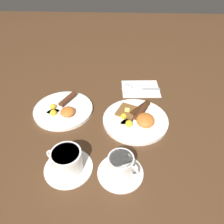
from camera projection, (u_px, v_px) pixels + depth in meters
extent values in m
plane|color=#4C301C|center=(135.00, 121.00, 0.91)|extent=(3.00, 3.00, 0.00)
cylinder|color=white|center=(135.00, 120.00, 0.90)|extent=(0.27, 0.27, 0.01)
cylinder|color=white|center=(130.00, 125.00, 0.86)|extent=(0.08, 0.08, 0.01)
sphere|color=yellow|center=(129.00, 124.00, 0.86)|extent=(0.03, 0.03, 0.03)
cylinder|color=white|center=(124.00, 118.00, 0.90)|extent=(0.08, 0.08, 0.01)
sphere|color=yellow|center=(124.00, 117.00, 0.89)|extent=(0.03, 0.03, 0.03)
ellipsoid|color=orange|center=(145.00, 120.00, 0.87)|extent=(0.08, 0.07, 0.04)
cylinder|color=#3A1F0D|center=(140.00, 108.00, 0.93)|extent=(0.10, 0.09, 0.02)
cylinder|color=#462513|center=(141.00, 112.00, 0.91)|extent=(0.09, 0.07, 0.03)
cube|color=brown|center=(127.00, 112.00, 0.92)|extent=(0.11, 0.11, 0.01)
cube|color=#F4E072|center=(127.00, 110.00, 0.92)|extent=(0.02, 0.02, 0.01)
cylinder|color=white|center=(63.00, 110.00, 0.95)|extent=(0.26, 0.26, 0.01)
cylinder|color=white|center=(53.00, 114.00, 0.92)|extent=(0.06, 0.06, 0.01)
sphere|color=yellow|center=(53.00, 113.00, 0.91)|extent=(0.03, 0.03, 0.03)
cylinder|color=white|center=(53.00, 108.00, 0.95)|extent=(0.08, 0.08, 0.01)
sphere|color=yellow|center=(53.00, 107.00, 0.94)|extent=(0.03, 0.03, 0.03)
ellipsoid|color=orange|center=(68.00, 112.00, 0.91)|extent=(0.06, 0.06, 0.03)
cylinder|color=#4B2816|center=(68.00, 99.00, 0.98)|extent=(0.10, 0.07, 0.02)
cylinder|color=white|center=(120.00, 172.00, 0.72)|extent=(0.15, 0.15, 0.01)
cylinder|color=white|center=(121.00, 165.00, 0.69)|extent=(0.08, 0.08, 0.07)
cylinder|color=#56331E|center=(121.00, 158.00, 0.67)|extent=(0.07, 0.07, 0.00)
torus|color=white|center=(132.00, 171.00, 0.67)|extent=(0.03, 0.04, 0.05)
cylinder|color=white|center=(69.00, 167.00, 0.73)|extent=(0.16, 0.16, 0.01)
cylinder|color=white|center=(67.00, 160.00, 0.70)|extent=(0.10, 0.10, 0.07)
cylinder|color=#56331E|center=(65.00, 153.00, 0.68)|extent=(0.09, 0.09, 0.00)
torus|color=white|center=(53.00, 155.00, 0.71)|extent=(0.02, 0.05, 0.05)
cube|color=white|center=(141.00, 89.00, 1.09)|extent=(0.16, 0.19, 0.01)
cube|color=silver|center=(132.00, 89.00, 1.08)|extent=(0.02, 0.10, 0.00)
cube|color=#9E9EA3|center=(151.00, 89.00, 1.07)|extent=(0.02, 0.08, 0.01)
ellipsoid|color=silver|center=(128.00, 86.00, 1.09)|extent=(0.04, 0.05, 0.01)
cube|color=silver|center=(145.00, 86.00, 1.09)|extent=(0.02, 0.13, 0.00)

